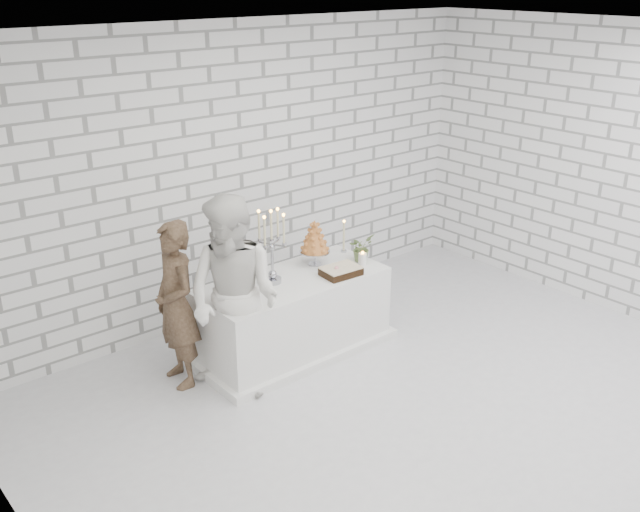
{
  "coord_description": "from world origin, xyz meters",
  "views": [
    {
      "loc": [
        -3.86,
        -3.36,
        3.41
      ],
      "look_at": [
        -0.1,
        1.14,
        1.05
      ],
      "focal_mm": 39.93,
      "sensor_mm": 36.0,
      "label": 1
    }
  ],
  "objects": [
    {
      "name": "wall_right",
      "position": [
        3.0,
        0.0,
        1.5
      ],
      "size": [
        0.01,
        5.0,
        3.0
      ],
      "primitive_type": "cube",
      "color": "white",
      "rests_on": "ground"
    },
    {
      "name": "croquembouche",
      "position": [
        0.19,
        1.57,
        0.98
      ],
      "size": [
        0.32,
        0.32,
        0.46
      ],
      "primitive_type": null,
      "rotation": [
        0.0,
        0.0,
        0.07
      ],
      "color": "#945426",
      "rests_on": "cake_table"
    },
    {
      "name": "ceiling",
      "position": [
        0.0,
        0.0,
        3.0
      ],
      "size": [
        6.0,
        5.0,
        0.01
      ],
      "primitive_type": "cube",
      "color": "white",
      "rests_on": "ground"
    },
    {
      "name": "flowers",
      "position": [
        0.61,
        1.36,
        0.88
      ],
      "size": [
        0.29,
        0.26,
        0.27
      ],
      "primitive_type": "imported",
      "rotation": [
        0.0,
        0.0,
        0.25
      ],
      "color": "#4A6132",
      "rests_on": "cake_table"
    },
    {
      "name": "ground",
      "position": [
        0.0,
        0.0,
        0.0
      ],
      "size": [
        6.0,
        5.0,
        0.01
      ],
      "primitive_type": "cube",
      "color": "silver",
      "rests_on": "ground"
    },
    {
      "name": "chocolate_cake",
      "position": [
        0.22,
        1.21,
        0.79
      ],
      "size": [
        0.37,
        0.28,
        0.08
      ],
      "primitive_type": "cube",
      "rotation": [
        0.0,
        0.0,
        -0.07
      ],
      "color": "black",
      "rests_on": "cake_table"
    },
    {
      "name": "candelabra",
      "position": [
        -0.37,
        1.49,
        1.1
      ],
      "size": [
        0.36,
        0.36,
        0.7
      ],
      "primitive_type": null,
      "rotation": [
        0.0,
        0.0,
        -0.34
      ],
      "color": "#A2A2AC",
      "rests_on": "cake_table"
    },
    {
      "name": "cake_table",
      "position": [
        -0.19,
        1.44,
        0.38
      ],
      "size": [
        1.8,
        0.8,
        0.75
      ],
      "primitive_type": "cube",
      "color": "white",
      "rests_on": "ground"
    },
    {
      "name": "wall_left",
      "position": [
        -3.0,
        0.0,
        1.5
      ],
      "size": [
        0.01,
        5.0,
        3.0
      ],
      "primitive_type": "cube",
      "color": "white",
      "rests_on": "ground"
    },
    {
      "name": "pillar_candle",
      "position": [
        0.54,
        1.27,
        0.81
      ],
      "size": [
        0.09,
        0.09,
        0.12
      ],
      "primitive_type": "cylinder",
      "rotation": [
        0.0,
        0.0,
        -0.2
      ],
      "color": "white",
      "rests_on": "cake_table"
    },
    {
      "name": "bride",
      "position": [
        -0.99,
        1.18,
        0.88
      ],
      "size": [
        0.95,
        1.05,
        1.76
      ],
      "primitive_type": "imported",
      "rotation": [
        0.0,
        0.0,
        -1.17
      ],
      "color": "white",
      "rests_on": "ground"
    },
    {
      "name": "groom",
      "position": [
        -1.29,
        1.64,
        0.75
      ],
      "size": [
        0.41,
        0.58,
        1.5
      ],
      "primitive_type": "imported",
      "rotation": [
        0.0,
        0.0,
        -1.67
      ],
      "color": "#3A281A",
      "rests_on": "ground"
    },
    {
      "name": "wall_back",
      "position": [
        0.0,
        2.5,
        1.5
      ],
      "size": [
        6.0,
        0.01,
        3.0
      ],
      "primitive_type": "cube",
      "color": "white",
      "rests_on": "ground"
    },
    {
      "name": "extra_taper",
      "position": [
        0.63,
        1.64,
        0.91
      ],
      "size": [
        0.06,
        0.06,
        0.32
      ],
      "primitive_type": "cylinder",
      "rotation": [
        0.0,
        0.0,
        -0.04
      ],
      "color": "beige",
      "rests_on": "cake_table"
    }
  ]
}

